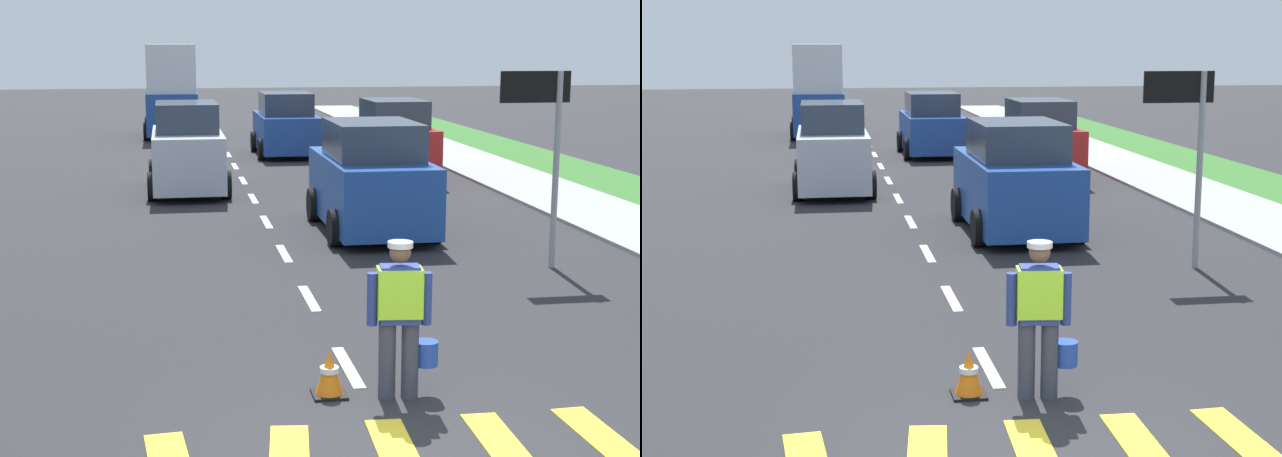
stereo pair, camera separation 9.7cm
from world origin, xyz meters
TOP-DOWN VIEW (x-y plane):
  - ground_plane at (0.00, 21.00)m, footprint 96.00×96.00m
  - sidewalk_right at (7.20, 10.00)m, footprint 2.40×72.00m
  - lane_center_line at (0.00, 25.20)m, footprint 0.14×46.40m
  - road_worker at (0.36, 1.70)m, footprint 0.77×0.36m
  - lane_direction_sign at (3.99, 7.01)m, footprint 1.16×0.11m
  - traffic_cone_near at (-0.36, 1.86)m, footprint 0.36×0.36m
  - delivery_truck at (-1.75, 30.03)m, footprint 2.16×4.60m
  - car_outgoing_ahead at (1.92, 10.42)m, footprint 2.08×4.10m
  - car_parked_far at (4.06, 17.60)m, footprint 1.95×3.87m
  - car_oncoming_second at (-1.48, 16.03)m, footprint 1.94×3.96m
  - car_outgoing_far at (1.85, 23.33)m, footprint 2.04×3.92m

SIDE VIEW (x-z plane):
  - ground_plane at x=0.00m, z-range 0.00..0.00m
  - sidewalk_right at x=7.20m, z-range -0.07..0.07m
  - lane_center_line at x=0.00m, z-range 0.00..0.01m
  - traffic_cone_near at x=-0.36m, z-range 0.00..0.49m
  - road_worker at x=0.36m, z-range 0.10..1.77m
  - car_outgoing_far at x=1.85m, z-range -0.07..1.96m
  - car_parked_far at x=4.06m, z-range -0.08..2.05m
  - car_outgoing_ahead at x=1.92m, z-range -0.08..2.09m
  - car_oncoming_second at x=-1.48m, z-range -0.08..2.11m
  - delivery_truck at x=-1.75m, z-range -0.16..3.38m
  - lane_direction_sign at x=3.99m, z-range 0.81..4.01m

